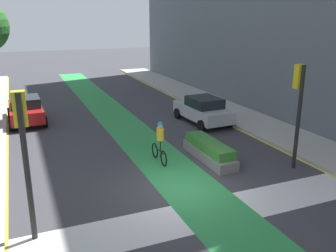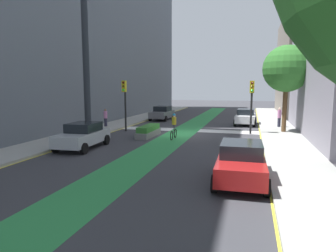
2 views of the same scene
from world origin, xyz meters
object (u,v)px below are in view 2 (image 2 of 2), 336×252
Objects in this scene: traffic_signal_near_right at (125,96)px; cyclist_in_lane at (174,126)px; traffic_signal_near_left at (252,97)px; car_white_left_near at (246,117)px; car_red_left_far at (241,162)px; street_tree_near at (287,69)px; median_planter at (148,131)px; car_grey_right_near at (162,113)px; pedestrian_sidewalk_left_a at (279,117)px; pedestrian_sidewalk_right_a at (106,117)px; car_silver_right_far at (83,135)px.

traffic_signal_near_right is 2.31× the size of cyclist_in_lane.
car_white_left_near is at bearing -85.05° from traffic_signal_near_left.
cyclist_in_lane is at bearing 152.49° from traffic_signal_near_right.
traffic_signal_near_left is 12.79m from car_red_left_far.
street_tree_near is 1.99× the size of median_planter.
pedestrian_sidewalk_left_a is at bearing 162.45° from car_grey_right_near.
median_planter is at bearing 23.40° from street_tree_near.
car_red_left_far is 10.18m from cyclist_in_lane.
pedestrian_sidewalk_right_a reaches higher than car_white_left_near.
traffic_signal_near_right is 15.34m from car_red_left_far.
car_silver_right_far is at bearing 64.89° from median_planter.
traffic_signal_near_left is 1.00× the size of car_grey_right_near.
car_grey_right_near and car_red_left_far have the same top height.
car_red_left_far is (-0.20, 18.59, 0.00)m from car_white_left_near.
traffic_signal_near_left is at bearing 140.59° from car_grey_right_near.
street_tree_near is at bearing -142.60° from car_silver_right_far.
traffic_signal_near_left is 1.00× the size of car_red_left_far.
cyclist_in_lane reaches higher than car_white_left_near.
traffic_signal_near_right is at bearing 6.52° from traffic_signal_near_left.
cyclist_in_lane is (-4.43, 11.81, 0.17)m from car_grey_right_near.
car_grey_right_near is at bearing -90.53° from car_silver_right_far.
car_red_left_far is at bearing 119.75° from cyclist_in_lane.
pedestrian_sidewalk_left_a is (-2.49, -4.17, -1.92)m from traffic_signal_near_left.
pedestrian_sidewalk_right_a reaches higher than median_planter.
car_white_left_near is (-9.81, -7.16, -2.20)m from traffic_signal_near_right.
car_white_left_near is at bearing -123.13° from car_silver_right_far.
cyclist_in_lane is at bearing -60.25° from car_red_left_far.
street_tree_near is at bearing -156.60° from median_planter.
car_white_left_near is (-9.28, 2.07, 0.00)m from car_grey_right_near.
traffic_signal_near_left is 12.87m from car_grey_right_near.
car_white_left_near is 2.64× the size of pedestrian_sidewalk_right_a.
street_tree_near reaches higher than median_planter.
car_grey_right_near is at bearing -78.53° from median_planter.
car_grey_right_near is at bearing -93.28° from traffic_signal_near_right.
traffic_signal_near_right is 13.30m from street_tree_near.
cyclist_in_lane is at bearing 45.25° from pedestrian_sidewalk_left_a.
pedestrian_sidewalk_left_a is (-12.82, -5.35, -1.95)m from traffic_signal_near_right.
traffic_signal_near_right is at bearing 151.22° from pedestrian_sidewalk_right_a.
car_silver_right_far is (-0.38, 7.29, -2.20)m from traffic_signal_near_right.
street_tree_near reaches higher than cyclist_in_lane.
traffic_signal_near_right is 14.02m from pedestrian_sidewalk_left_a.
car_silver_right_far is at bearing 37.40° from street_tree_near.
traffic_signal_near_right is 12.35m from car_white_left_near.
traffic_signal_near_right reaches higher than car_red_left_far.
street_tree_near is (-2.91, -13.72, 4.37)m from car_red_left_far.
car_silver_right_far is 2.66× the size of pedestrian_sidewalk_right_a.
traffic_signal_near_left reaches higher than cyclist_in_lane.
car_white_left_near is 2.42× the size of pedestrian_sidewalk_left_a.
car_red_left_far is at bearing 156.79° from car_silver_right_far.
traffic_signal_near_left is at bearing 59.17° from pedestrian_sidewalk_left_a.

